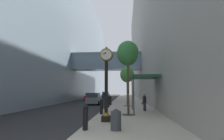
{
  "coord_description": "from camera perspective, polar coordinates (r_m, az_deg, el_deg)",
  "views": [
    {
      "loc": [
        2.36,
        -4.41,
        2.07
      ],
      "look_at": [
        0.8,
        14.28,
        4.44
      ],
      "focal_mm": 26.16,
      "sensor_mm": 36.0,
      "label": 1
    }
  ],
  "objects": [
    {
      "name": "ground_plane",
      "position": [
        31.57,
        0.48,
        -10.95
      ],
      "size": [
        110.0,
        110.0,
        0.0
      ],
      "primitive_type": "plane",
      "color": "#262628",
      "rests_on": "ground"
    },
    {
      "name": "sidewalk_right",
      "position": [
        34.47,
        5.38,
        -10.48
      ],
      "size": [
        5.35,
        80.0,
        0.14
      ],
      "primitive_type": "cube",
      "color": "#ADA593",
      "rests_on": "ground"
    },
    {
      "name": "building_block_left",
      "position": [
        39.55,
        -18.18,
        11.61
      ],
      "size": [
        22.87,
        80.0,
        29.25
      ],
      "color": "#93A8B7",
      "rests_on": "ground"
    },
    {
      "name": "building_block_right",
      "position": [
        37.93,
        16.37,
        14.91
      ],
      "size": [
        9.0,
        80.0,
        32.3
      ],
      "color": "gray",
      "rests_on": "ground"
    },
    {
      "name": "street_clock",
      "position": [
        10.64,
        -2.01,
        -3.2
      ],
      "size": [
        0.84,
        0.55,
        4.86
      ],
      "color": "black",
      "rests_on": "sidewalk_right"
    },
    {
      "name": "bollard_nearest",
      "position": [
        8.54,
        -9.27,
        -15.76
      ],
      "size": [
        0.27,
        0.27,
        1.24
      ],
      "color": "black",
      "rests_on": "sidewalk_right"
    },
    {
      "name": "bollard_third",
      "position": [
        13.85,
        -3.69,
        -12.5
      ],
      "size": [
        0.27,
        0.27,
        1.24
      ],
      "color": "black",
      "rests_on": "sidewalk_right"
    },
    {
      "name": "bollard_fourth",
      "position": [
        16.54,
        -2.28,
        -11.64
      ],
      "size": [
        0.27,
        0.27,
        1.24
      ],
      "color": "black",
      "rests_on": "sidewalk_right"
    },
    {
      "name": "bollard_fifth",
      "position": [
        19.24,
        -1.27,
        -11.02
      ],
      "size": [
        0.27,
        0.27,
        1.24
      ],
      "color": "black",
      "rests_on": "sidewalk_right"
    },
    {
      "name": "bollard_sixth",
      "position": [
        21.94,
        -0.51,
        -10.54
      ],
      "size": [
        0.27,
        0.27,
        1.24
      ],
      "color": "black",
      "rests_on": "sidewalk_right"
    },
    {
      "name": "street_tree_near",
      "position": [
        13.78,
        5.52,
        5.58
      ],
      "size": [
        1.82,
        1.82,
        6.09
      ],
      "color": "#333335",
      "rests_on": "sidewalk_right"
    },
    {
      "name": "street_tree_mid_near",
      "position": [
        21.21,
        5.3,
        -1.69
      ],
      "size": [
        1.8,
        1.8,
        5.04
      ],
      "color": "#333335",
      "rests_on": "sidewalk_right"
    },
    {
      "name": "trash_bin",
      "position": [
        8.39,
        1.36,
        -16.75
      ],
      "size": [
        0.53,
        0.53,
        1.05
      ],
      "color": "#383D42",
      "rests_on": "sidewalk_right"
    },
    {
      "name": "pedestrian_walking",
      "position": [
        16.23,
        11.3,
        -10.86
      ],
      "size": [
        0.49,
        0.39,
        1.63
      ],
      "color": "#23232D",
      "rests_on": "sidewalk_right"
    },
    {
      "name": "storefront_awning",
      "position": [
        15.73,
        11.15,
        -2.64
      ],
      "size": [
        2.4,
        3.6,
        3.3
      ],
      "color": "#235138",
      "rests_on": "sidewalk_right"
    },
    {
      "name": "car_red_near",
      "position": [
        35.75,
        -7.51,
        -9.19
      ],
      "size": [
        2.0,
        4.69,
        1.6
      ],
      "color": "#AD191E",
      "rests_on": "ground"
    },
    {
      "name": "car_grey_mid",
      "position": [
        25.12,
        -6.28,
        -9.97
      ],
      "size": [
        2.03,
        4.23,
        1.73
      ],
      "color": "slate",
      "rests_on": "ground"
    },
    {
      "name": "car_blue_far",
      "position": [
        44.61,
        -2.17,
        -8.76
      ],
      "size": [
        2.0,
        4.31,
        1.75
      ],
      "color": "navy",
      "rests_on": "ground"
    }
  ]
}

